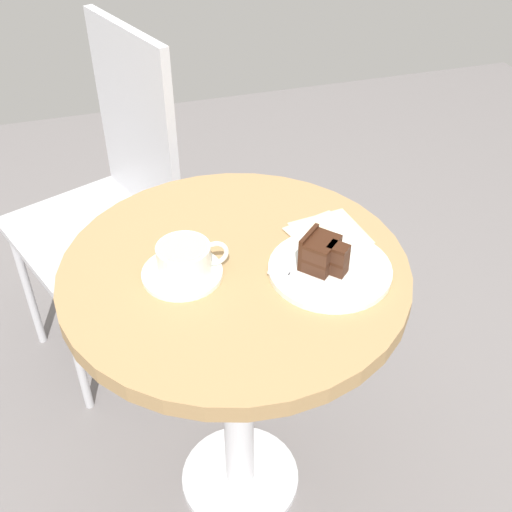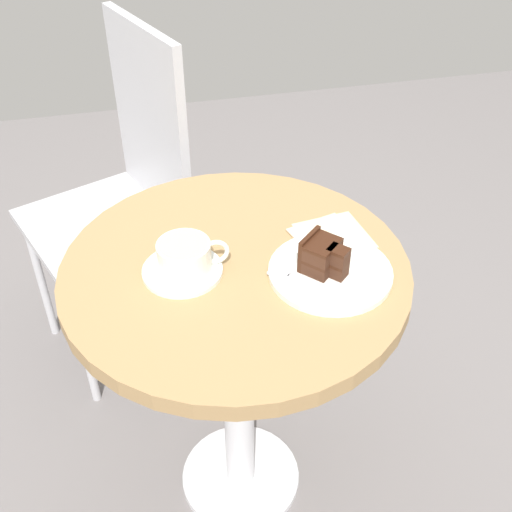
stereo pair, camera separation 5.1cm
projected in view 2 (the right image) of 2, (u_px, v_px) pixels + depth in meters
ground_plane at (241, 479)px, 1.65m from camera, size 4.40×4.40×0.01m
cafe_table at (236, 314)px, 1.28m from camera, size 0.66×0.66×0.71m
saucer at (182, 269)px, 1.18m from camera, size 0.15×0.15×0.01m
coffee_cup at (185, 254)px, 1.16m from camera, size 0.13×0.10×0.06m
teaspoon at (206, 275)px, 1.16m from camera, size 0.03×0.10×0.00m
cake_plate at (330, 272)px, 1.17m from camera, size 0.23×0.23×0.01m
cake_slice at (323, 256)px, 1.15m from camera, size 0.09×0.09×0.07m
fork at (299, 280)px, 1.14m from camera, size 0.13×0.11×0.00m
napkin at (331, 236)px, 1.26m from camera, size 0.16×0.15×0.00m
cafe_chair at (128, 180)px, 1.71m from camera, size 0.49×0.49×0.96m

